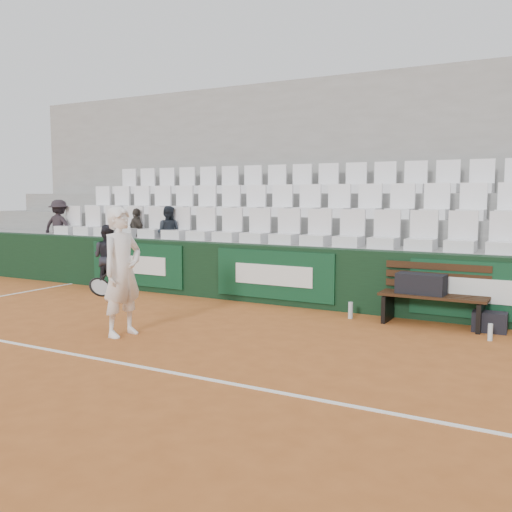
{
  "coord_description": "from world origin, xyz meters",
  "views": [
    {
      "loc": [
        4.15,
        -4.69,
        1.87
      ],
      "look_at": [
        0.24,
        2.4,
        1.0
      ],
      "focal_mm": 40.0,
      "sensor_mm": 36.0,
      "label": 1
    }
  ],
  "objects": [
    {
      "name": "seat_row_front",
      "position": [
        0.0,
        4.45,
        1.31
      ],
      "size": [
        11.9,
        0.44,
        0.63
      ],
      "primitive_type": "cube",
      "color": "silver",
      "rests_on": "grandstand_tier_front"
    },
    {
      "name": "spectator_c",
      "position": [
        -2.94,
        4.5,
        1.55
      ],
      "size": [
        0.64,
        0.57,
        1.1
      ],
      "primitive_type": "imported",
      "rotation": [
        0.0,
        0.0,
        3.47
      ],
      "color": "#1D232B",
      "rests_on": "grandstand_tier_front"
    },
    {
      "name": "bench_left",
      "position": [
        2.49,
        3.57,
        0.23
      ],
      "size": [
        1.5,
        0.56,
        0.45
      ],
      "primitive_type": "cube",
      "color": "#351E0F",
      "rests_on": "ground"
    },
    {
      "name": "spectator_b",
      "position": [
        -3.75,
        4.5,
        1.52
      ],
      "size": [
        0.66,
        0.47,
        1.04
      ],
      "primitive_type": "imported",
      "rotation": [
        0.0,
        0.0,
        2.75
      ],
      "color": "#332E29",
      "rests_on": "grandstand_tier_front"
    },
    {
      "name": "seat_row_back",
      "position": [
        0.0,
        6.35,
        2.21
      ],
      "size": [
        11.9,
        0.44,
        0.63
      ],
      "primitive_type": "cube",
      "color": "white",
      "rests_on": "grandstand_tier_back"
    },
    {
      "name": "sports_bag_left",
      "position": [
        2.32,
        3.55,
        0.6
      ],
      "size": [
        0.7,
        0.34,
        0.29
      ],
      "primitive_type": "cube",
      "rotation": [
        0.0,
        0.0,
        -0.07
      ],
      "color": "black",
      "rests_on": "bench_left"
    },
    {
      "name": "spectator_a",
      "position": [
        -6.02,
        4.5,
        1.61
      ],
      "size": [
        0.86,
        0.6,
        1.21
      ],
      "primitive_type": "imported",
      "rotation": [
        0.0,
        0.0,
        3.34
      ],
      "color": "black",
      "rests_on": "grandstand_tier_front"
    },
    {
      "name": "back_barrier",
      "position": [
        0.07,
        3.99,
        0.5
      ],
      "size": [
        18.0,
        0.34,
        1.0
      ],
      "color": "black",
      "rests_on": "ground"
    },
    {
      "name": "tennis_player",
      "position": [
        -1.01,
        1.0,
        0.86
      ],
      "size": [
        0.73,
        0.66,
        1.72
      ],
      "color": "white",
      "rests_on": "ground"
    },
    {
      "name": "grandstand_tier_back",
      "position": [
        0.0,
        6.53,
        0.95
      ],
      "size": [
        18.0,
        0.95,
        1.9
      ],
      "primitive_type": "cube",
      "color": "gray",
      "rests_on": "ground"
    },
    {
      "name": "grandstand_rear_wall",
      "position": [
        0.0,
        7.15,
        2.2
      ],
      "size": [
        18.0,
        0.3,
        4.4
      ],
      "primitive_type": "cube",
      "color": "gray",
      "rests_on": "ground"
    },
    {
      "name": "ground",
      "position": [
        0.0,
        0.0,
        0.0
      ],
      "size": [
        80.0,
        80.0,
        0.0
      ],
      "primitive_type": "plane",
      "color": "#AB5A26",
      "rests_on": "ground"
    },
    {
      "name": "ball_kid",
      "position": [
        -3.79,
        3.67,
        0.64
      ],
      "size": [
        0.68,
        0.55,
        1.29
      ],
      "primitive_type": "imported",
      "rotation": [
        0.0,
        0.0,
        3.25
      ],
      "color": "black",
      "rests_on": "ground"
    },
    {
      "name": "grandstand_tier_mid",
      "position": [
        0.0,
        5.58,
        0.72
      ],
      "size": [
        18.0,
        0.95,
        1.45
      ],
      "primitive_type": "cube",
      "color": "gray",
      "rests_on": "ground"
    },
    {
      "name": "water_bottle_near",
      "position": [
        1.3,
        3.46,
        0.13
      ],
      "size": [
        0.07,
        0.07,
        0.25
      ],
      "primitive_type": "cylinder",
      "color": "#B2C1CA",
      "rests_on": "ground"
    },
    {
      "name": "court_baseline",
      "position": [
        0.0,
        0.0,
        0.0
      ],
      "size": [
        18.0,
        0.06,
        0.01
      ],
      "primitive_type": "cube",
      "color": "white",
      "rests_on": "ground"
    },
    {
      "name": "water_bottle_far",
      "position": [
        3.33,
        3.06,
        0.11
      ],
      "size": [
        0.06,
        0.06,
        0.22
      ],
      "primitive_type": "cylinder",
      "color": "silver",
      "rests_on": "ground"
    },
    {
      "name": "seat_row_mid",
      "position": [
        0.0,
        5.4,
        1.77
      ],
      "size": [
        11.9,
        0.44,
        0.63
      ],
      "primitive_type": "cube",
      "color": "white",
      "rests_on": "grandstand_tier_mid"
    },
    {
      "name": "grandstand_tier_front",
      "position": [
        0.0,
        4.62,
        0.5
      ],
      "size": [
        18.0,
        0.95,
        1.0
      ],
      "primitive_type": "cube",
      "color": "gray",
      "rests_on": "ground"
    },
    {
      "name": "sports_bag_ground",
      "position": [
        3.26,
        3.57,
        0.14
      ],
      "size": [
        0.46,
        0.29,
        0.27
      ],
      "primitive_type": "cube",
      "rotation": [
        0.0,
        0.0,
        0.04
      ],
      "color": "black",
      "rests_on": "ground"
    }
  ]
}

